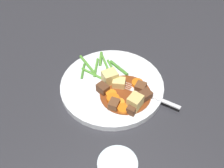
# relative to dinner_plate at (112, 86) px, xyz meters

# --- Properties ---
(ground_plane) EXTENTS (3.00, 3.00, 0.00)m
(ground_plane) POSITION_rel_dinner_plate_xyz_m (0.00, 0.00, -0.01)
(ground_plane) COLOR #2D2D33
(dinner_plate) EXTENTS (0.27, 0.27, 0.02)m
(dinner_plate) POSITION_rel_dinner_plate_xyz_m (0.00, 0.00, 0.00)
(dinner_plate) COLOR white
(dinner_plate) RESTS_ON ground_plane
(stew_sauce) EXTENTS (0.13, 0.13, 0.00)m
(stew_sauce) POSITION_rel_dinner_plate_xyz_m (0.05, 0.01, 0.01)
(stew_sauce) COLOR brown
(stew_sauce) RESTS_ON dinner_plate
(carrot_slice_0) EXTENTS (0.03, 0.03, 0.01)m
(carrot_slice_0) POSITION_rel_dinner_plate_xyz_m (0.04, 0.05, 0.02)
(carrot_slice_0) COLOR orange
(carrot_slice_0) RESTS_ON dinner_plate
(carrot_slice_1) EXTENTS (0.04, 0.04, 0.01)m
(carrot_slice_1) POSITION_rel_dinner_plate_xyz_m (0.05, -0.03, 0.01)
(carrot_slice_1) COLOR orange
(carrot_slice_1) RESTS_ON dinner_plate
(carrot_slice_2) EXTENTS (0.04, 0.04, 0.01)m
(carrot_slice_2) POSITION_rel_dinner_plate_xyz_m (0.09, -0.03, 0.01)
(carrot_slice_2) COLOR orange
(carrot_slice_2) RESTS_ON dinner_plate
(carrot_slice_3) EXTENTS (0.04, 0.04, 0.01)m
(carrot_slice_3) POSITION_rel_dinner_plate_xyz_m (0.03, -0.03, 0.01)
(carrot_slice_3) COLOR orange
(carrot_slice_3) RESTS_ON dinner_plate
(carrot_slice_4) EXTENTS (0.04, 0.04, 0.01)m
(carrot_slice_4) POSITION_rel_dinner_plate_xyz_m (0.06, -0.03, 0.01)
(carrot_slice_4) COLOR orange
(carrot_slice_4) RESTS_ON dinner_plate
(potato_chunk_0) EXTENTS (0.04, 0.04, 0.04)m
(potato_chunk_0) POSITION_rel_dinner_plate_xyz_m (-0.01, 0.00, 0.03)
(potato_chunk_0) COLOR #E5CC7A
(potato_chunk_0) RESTS_ON dinner_plate
(potato_chunk_1) EXTENTS (0.04, 0.04, 0.02)m
(potato_chunk_1) POSITION_rel_dinner_plate_xyz_m (0.02, 0.01, 0.02)
(potato_chunk_1) COLOR #E5CC7A
(potato_chunk_1) RESTS_ON dinner_plate
(potato_chunk_2) EXTENTS (0.04, 0.04, 0.03)m
(potato_chunk_2) POSITION_rel_dinner_plate_xyz_m (0.09, 0.00, 0.03)
(potato_chunk_2) COLOR #DBBC6B
(potato_chunk_2) RESTS_ON dinner_plate
(meat_chunk_0) EXTENTS (0.03, 0.04, 0.02)m
(meat_chunk_0) POSITION_rel_dinner_plate_xyz_m (0.06, -0.04, 0.02)
(meat_chunk_0) COLOR brown
(meat_chunk_0) RESTS_ON dinner_plate
(meat_chunk_1) EXTENTS (0.03, 0.03, 0.02)m
(meat_chunk_1) POSITION_rel_dinner_plate_xyz_m (0.09, 0.04, 0.02)
(meat_chunk_1) COLOR #56331E
(meat_chunk_1) RESTS_ON dinner_plate
(meat_chunk_2) EXTENTS (0.03, 0.04, 0.02)m
(meat_chunk_2) POSITION_rel_dinner_plate_xyz_m (0.06, 0.05, 0.02)
(meat_chunk_2) COLOR brown
(meat_chunk_2) RESTS_ON dinner_plate
(meat_chunk_3) EXTENTS (0.03, 0.03, 0.02)m
(meat_chunk_3) POSITION_rel_dinner_plate_xyz_m (0.01, -0.03, 0.02)
(meat_chunk_3) COLOR #56331E
(meat_chunk_3) RESTS_ON dinner_plate
(meat_chunk_4) EXTENTS (0.03, 0.03, 0.02)m
(meat_chunk_4) POSITION_rel_dinner_plate_xyz_m (0.10, -0.02, 0.02)
(meat_chunk_4) COLOR #56331E
(meat_chunk_4) RESTS_ON dinner_plate
(green_bean_0) EXTENTS (0.07, 0.03, 0.01)m
(green_bean_0) POSITION_rel_dinner_plate_xyz_m (-0.06, -0.02, 0.01)
(green_bean_0) COLOR #599E38
(green_bean_0) RESTS_ON dinner_plate
(green_bean_1) EXTENTS (0.07, 0.01, 0.01)m
(green_bean_1) POSITION_rel_dinner_plate_xyz_m (-0.03, 0.05, 0.01)
(green_bean_1) COLOR #4C8E33
(green_bean_1) RESTS_ON dinner_plate
(green_bean_2) EXTENTS (0.06, 0.02, 0.01)m
(green_bean_2) POSITION_rel_dinner_plate_xyz_m (-0.02, 0.02, 0.01)
(green_bean_2) COLOR #599E38
(green_bean_2) RESTS_ON dinner_plate
(green_bean_3) EXTENTS (0.08, 0.01, 0.01)m
(green_bean_3) POSITION_rel_dinner_plate_xyz_m (-0.10, -0.01, 0.01)
(green_bean_3) COLOR #599E38
(green_bean_3) RESTS_ON dinner_plate
(green_bean_4) EXTENTS (0.05, 0.04, 0.01)m
(green_bean_4) POSITION_rel_dinner_plate_xyz_m (-0.08, -0.04, 0.01)
(green_bean_4) COLOR #4C8E33
(green_bean_4) RESTS_ON dinner_plate
(green_bean_5) EXTENTS (0.05, 0.04, 0.01)m
(green_bean_5) POSITION_rel_dinner_plate_xyz_m (-0.09, 0.03, 0.01)
(green_bean_5) COLOR #599E38
(green_bean_5) RESTS_ON dinner_plate
(green_bean_6) EXTENTS (0.05, 0.02, 0.01)m
(green_bean_6) POSITION_rel_dinner_plate_xyz_m (-0.05, 0.04, 0.01)
(green_bean_6) COLOR #599E38
(green_bean_6) RESTS_ON dinner_plate
(green_bean_7) EXTENTS (0.06, 0.05, 0.01)m
(green_bean_7) POSITION_rel_dinner_plate_xyz_m (-0.07, 0.00, 0.01)
(green_bean_7) COLOR #599E38
(green_bean_7) RESTS_ON dinner_plate
(green_bean_8) EXTENTS (0.07, 0.03, 0.01)m
(green_bean_8) POSITION_rel_dinner_plate_xyz_m (-0.08, 0.03, 0.01)
(green_bean_8) COLOR #599E38
(green_bean_8) RESTS_ON dinner_plate
(fork) EXTENTS (0.17, 0.08, 0.00)m
(fork) POSITION_rel_dinner_plate_xyz_m (0.08, 0.05, 0.01)
(fork) COLOR silver
(fork) RESTS_ON dinner_plate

